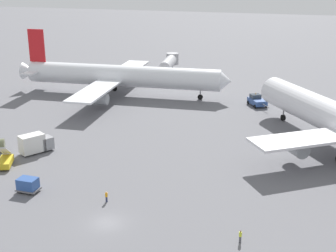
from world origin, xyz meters
name	(u,v)px	position (x,y,z in m)	size (l,w,h in m)	color
ground_plane	(107,223)	(0.00, 0.00, 0.00)	(600.00, 600.00, 0.00)	slate
airliner_at_gate_left	(121,76)	(-22.91, 60.31, 4.97)	(56.11, 48.00, 16.28)	white
pushback_tug	(257,101)	(11.98, 60.60, 1.22)	(5.85, 7.89, 2.88)	#2D4C8C
gse_stair_truck_yellow	(5,161)	(-23.64, 11.77, 1.03)	(3.69, 4.92, 4.06)	gold
gse_container_dolly_flat	(28,185)	(-14.76, 4.72, 1.17)	(3.23, 2.24, 2.15)	slate
gse_catering_truck_tall	(36,143)	(-22.15, 18.69, 1.76)	(5.11, 6.23, 3.50)	gray
ground_crew_wing_walker_right	(240,236)	(17.23, 0.48, 0.84)	(0.36, 0.36, 1.63)	#4C4C51
ground_crew_marshaller_foreground	(106,197)	(-2.41, 5.19, 0.85)	(0.36, 0.36, 1.64)	#2D3351
jet_bridge	(170,62)	(-17.29, 85.06, 4.39)	(5.34, 16.24, 6.17)	#B7B7BC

